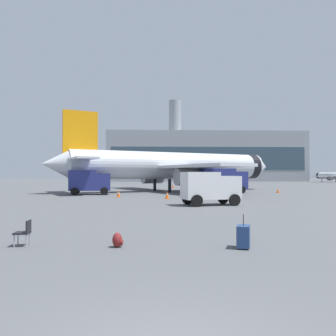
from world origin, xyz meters
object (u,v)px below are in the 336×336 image
Objects in this scene: traveller_backpack at (118,240)px; gate_chair at (24,231)px; service_truck at (89,181)px; safety_cone_mid at (173,186)px; safety_cone_near at (167,195)px; fuel_truck at (222,179)px; safety_cone_outer at (278,190)px; cargo_van at (210,187)px; rolling_suitcase at (243,236)px; airplane_at_gate at (173,166)px; safety_cone_far at (119,194)px.

gate_chair is (-3.16, 0.31, 0.27)m from traveller_backpack.
service_truck is 10.53× the size of traveller_backpack.
safety_cone_mid is (11.05, 19.83, -1.25)m from service_truck.
safety_cone_mid is at bearing 85.76° from safety_cone_near.
service_truck is 16.92m from fuel_truck.
safety_cone_outer is at bearing 57.95° from gate_chair.
safety_cone_mid is at bearing 60.86° from service_truck.
service_truck is 24.21m from safety_cone_outer.
cargo_van is 34.47m from safety_cone_mid.
rolling_suitcase reaches higher than safety_cone_outer.
safety_cone_near is at bearing -95.16° from airplane_at_gate.
service_truck reaches higher than gate_chair.
rolling_suitcase is at bearing -4.42° from traveller_backpack.
fuel_truck is at bearing -71.58° from safety_cone_mid.
cargo_van reaches higher than safety_cone_mid.
fuel_truck is 7.41× the size of gate_chair.
rolling_suitcase is (10.69, -30.32, -1.22)m from service_truck.
fuel_truck is at bearing -179.53° from safety_cone_outer.
airplane_at_gate reaches higher than safety_cone_near.
safety_cone_near is at bearing 83.79° from traveller_backpack.
safety_cone_near is (9.03, -7.38, -1.23)m from service_truck.
safety_cone_mid is at bearing 81.23° from gate_chair.
service_truck reaches higher than safety_cone_mid.
traveller_backpack is (-4.12, 0.32, -0.16)m from rolling_suitcase.
safety_cone_mid is (-1.07, 34.44, -1.09)m from cargo_van.
traveller_backpack is (-10.06, -33.08, -1.54)m from fuel_truck.
fuel_truck is 9.03× the size of safety_cone_far.
safety_cone_far is (-8.18, 10.12, -1.10)m from cargo_van.
safety_cone_far is at bearing -159.13° from safety_cone_outer.
safety_cone_far is 21.44m from safety_cone_outer.
fuel_truck reaches higher than rolling_suitcase.
gate_chair is at bearing -111.96° from fuel_truck.
cargo_van is at bearing -85.73° from airplane_at_gate.
fuel_truck is 18.26m from cargo_van.
traveller_backpack is (-5.55, -15.39, -1.22)m from cargo_van.
safety_cone_outer is (11.85, 17.75, -1.13)m from cargo_van.
safety_cone_mid reaches higher than safety_cone_far.
safety_cone_outer is at bearing 62.30° from traveller_backpack.
gate_chair is (-8.71, -15.08, -0.95)m from cargo_van.
airplane_at_gate is 38.40m from traveller_backpack.
safety_cone_mid is 50.10m from gate_chair.
cargo_van is 13.06m from safety_cone_far.
rolling_suitcase is at bearing -111.65° from safety_cone_outer.
service_truck reaches higher than cargo_van.
safety_cone_far is (3.94, -4.50, -1.26)m from service_truck.
safety_cone_outer is at bearing 68.35° from rolling_suitcase.
airplane_at_gate reaches higher than gate_chair.
fuel_truck is 8.81× the size of safety_cone_mid.
safety_cone_near is 18.27m from safety_cone_outer.
traveller_backpack is at bearing -95.14° from safety_cone_mid.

